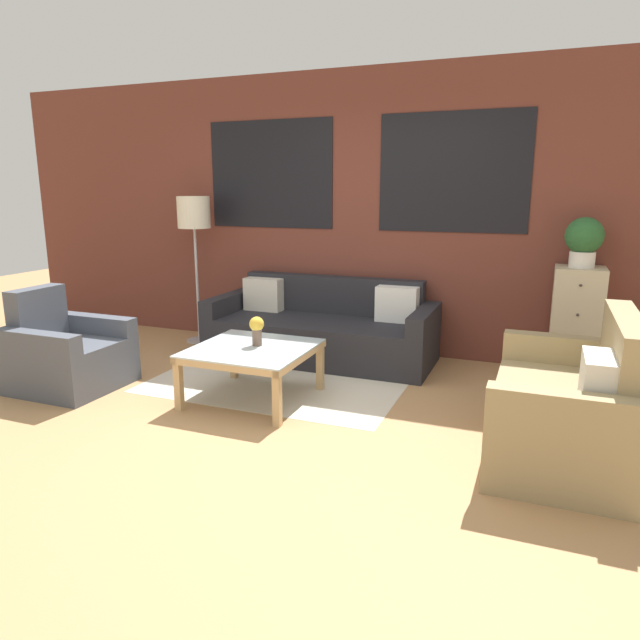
{
  "coord_description": "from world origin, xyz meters",
  "views": [
    {
      "loc": [
        1.82,
        -3.17,
        1.65
      ],
      "look_at": [
        0.05,
        1.28,
        0.55
      ],
      "focal_mm": 32.0,
      "sensor_mm": 36.0,
      "label": 1
    }
  ],
  "objects_px": {
    "couch_dark": "(322,331)",
    "coffee_table": "(252,355)",
    "floor_lamp": "(194,219)",
    "flower_vase": "(257,328)",
    "drawer_cabinet": "(575,324)",
    "potted_plant": "(584,240)",
    "armchair_corner": "(67,355)",
    "settee_vintage": "(569,409)"
  },
  "relations": [
    {
      "from": "couch_dark",
      "to": "coffee_table",
      "type": "relative_size",
      "value": 2.46
    },
    {
      "from": "couch_dark",
      "to": "floor_lamp",
      "type": "distance_m",
      "value": 1.84
    },
    {
      "from": "flower_vase",
      "to": "drawer_cabinet",
      "type": "bearing_deg",
      "value": 31.28
    },
    {
      "from": "couch_dark",
      "to": "drawer_cabinet",
      "type": "height_order",
      "value": "drawer_cabinet"
    },
    {
      "from": "couch_dark",
      "to": "potted_plant",
      "type": "height_order",
      "value": "potted_plant"
    },
    {
      "from": "floor_lamp",
      "to": "drawer_cabinet",
      "type": "height_order",
      "value": "floor_lamp"
    },
    {
      "from": "drawer_cabinet",
      "to": "flower_vase",
      "type": "xyz_separation_m",
      "value": [
        -2.37,
        -1.44,
        0.07
      ]
    },
    {
      "from": "armchair_corner",
      "to": "couch_dark",
      "type": "bearing_deg",
      "value": 43.47
    },
    {
      "from": "floor_lamp",
      "to": "flower_vase",
      "type": "xyz_separation_m",
      "value": [
        1.42,
        -1.32,
        -0.77
      ]
    },
    {
      "from": "coffee_table",
      "to": "armchair_corner",
      "type": "bearing_deg",
      "value": -169.01
    },
    {
      "from": "flower_vase",
      "to": "armchair_corner",
      "type": "bearing_deg",
      "value": -167.11
    },
    {
      "from": "floor_lamp",
      "to": "drawer_cabinet",
      "type": "distance_m",
      "value": 3.89
    },
    {
      "from": "armchair_corner",
      "to": "flower_vase",
      "type": "relative_size",
      "value": 3.6
    },
    {
      "from": "couch_dark",
      "to": "drawer_cabinet",
      "type": "relative_size",
      "value": 2.22
    },
    {
      "from": "flower_vase",
      "to": "floor_lamp",
      "type": "bearing_deg",
      "value": 137.14
    },
    {
      "from": "armchair_corner",
      "to": "flower_vase",
      "type": "xyz_separation_m",
      "value": [
        1.62,
        0.37,
        0.3
      ]
    },
    {
      "from": "settee_vintage",
      "to": "floor_lamp",
      "type": "relative_size",
      "value": 0.9
    },
    {
      "from": "settee_vintage",
      "to": "coffee_table",
      "type": "height_order",
      "value": "settee_vintage"
    },
    {
      "from": "potted_plant",
      "to": "flower_vase",
      "type": "relative_size",
      "value": 1.82
    },
    {
      "from": "floor_lamp",
      "to": "coffee_table",
      "type": "bearing_deg",
      "value": -44.38
    },
    {
      "from": "armchair_corner",
      "to": "drawer_cabinet",
      "type": "distance_m",
      "value": 4.39
    },
    {
      "from": "coffee_table",
      "to": "settee_vintage",
      "type": "bearing_deg",
      "value": -3.54
    },
    {
      "from": "settee_vintage",
      "to": "floor_lamp",
      "type": "xyz_separation_m",
      "value": [
        -3.72,
        1.52,
        1.03
      ]
    },
    {
      "from": "couch_dark",
      "to": "settee_vintage",
      "type": "xyz_separation_m",
      "value": [
        2.22,
        -1.43,
        0.03
      ]
    },
    {
      "from": "drawer_cabinet",
      "to": "settee_vintage",
      "type": "bearing_deg",
      "value": -92.72
    },
    {
      "from": "settee_vintage",
      "to": "drawer_cabinet",
      "type": "xyz_separation_m",
      "value": [
        0.08,
        1.64,
        0.19
      ]
    },
    {
      "from": "settee_vintage",
      "to": "floor_lamp",
      "type": "bearing_deg",
      "value": 157.72
    },
    {
      "from": "armchair_corner",
      "to": "potted_plant",
      "type": "height_order",
      "value": "potted_plant"
    },
    {
      "from": "coffee_table",
      "to": "flower_vase",
      "type": "height_order",
      "value": "flower_vase"
    },
    {
      "from": "couch_dark",
      "to": "coffee_table",
      "type": "height_order",
      "value": "couch_dark"
    },
    {
      "from": "settee_vintage",
      "to": "drawer_cabinet",
      "type": "distance_m",
      "value": 1.66
    },
    {
      "from": "drawer_cabinet",
      "to": "coffee_table",
      "type": "bearing_deg",
      "value": -147.84
    },
    {
      "from": "armchair_corner",
      "to": "flower_vase",
      "type": "distance_m",
      "value": 1.69
    },
    {
      "from": "floor_lamp",
      "to": "drawer_cabinet",
      "type": "bearing_deg",
      "value": 1.79
    },
    {
      "from": "potted_plant",
      "to": "armchair_corner",
      "type": "bearing_deg",
      "value": -155.58
    },
    {
      "from": "floor_lamp",
      "to": "drawer_cabinet",
      "type": "relative_size",
      "value": 1.58
    },
    {
      "from": "drawer_cabinet",
      "to": "potted_plant",
      "type": "bearing_deg",
      "value": 90.0
    },
    {
      "from": "armchair_corner",
      "to": "coffee_table",
      "type": "height_order",
      "value": "armchair_corner"
    },
    {
      "from": "coffee_table",
      "to": "potted_plant",
      "type": "distance_m",
      "value": 2.95
    },
    {
      "from": "armchair_corner",
      "to": "floor_lamp",
      "type": "xyz_separation_m",
      "value": [
        0.19,
        1.69,
        1.06
      ]
    },
    {
      "from": "armchair_corner",
      "to": "drawer_cabinet",
      "type": "xyz_separation_m",
      "value": [
        3.99,
        1.81,
        0.22
      ]
    },
    {
      "from": "settee_vintage",
      "to": "drawer_cabinet",
      "type": "height_order",
      "value": "drawer_cabinet"
    }
  ]
}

